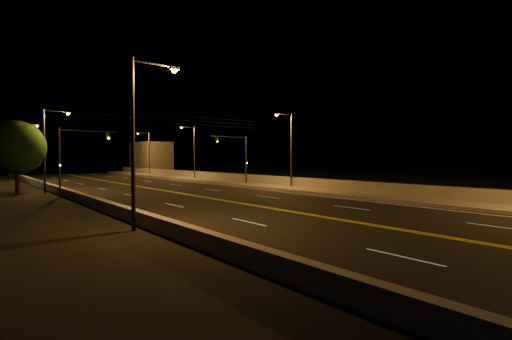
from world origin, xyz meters
TOP-DOWN VIEW (x-y plane):
  - ground at (0.00, 0.00)m, footprint 160.00×160.00m
  - road at (0.00, 20.00)m, footprint 18.00×120.00m
  - sidewalk at (10.80, 20.00)m, footprint 3.60×120.00m
  - curb at (8.93, 20.00)m, footprint 0.14×120.00m
  - parapet_wall at (12.45, 20.00)m, footprint 0.30×120.00m
  - jersey_barrier at (-9.41, 20.00)m, footprint 0.45×120.00m
  - distant_building_right at (16.50, 73.61)m, footprint 6.00×10.00m
  - parapet_rail at (12.45, 20.00)m, footprint 0.06×120.00m
  - lane_markings at (0.00, 19.93)m, footprint 17.32×116.00m
  - streetlight_1 at (11.50, 24.06)m, footprint 2.55×0.28m
  - streetlight_2 at (11.50, 45.68)m, footprint 2.55×0.28m
  - streetlight_3 at (11.50, 63.42)m, footprint 2.55×0.28m
  - streetlight_4 at (-9.90, 12.18)m, footprint 2.55×0.28m
  - streetlight_5 at (-9.90, 36.31)m, footprint 2.55×0.28m
  - streetlight_6 at (-9.90, 55.69)m, footprint 2.55×0.28m
  - traffic_signal_right at (10.01, 31.27)m, footprint 5.11×0.31m
  - traffic_signal_left at (-8.81, 31.27)m, footprint 5.11×0.31m
  - overhead_wires at (0.00, 29.50)m, footprint 22.00×0.03m
  - tree_0 at (-12.45, 37.04)m, footprint 5.24×5.24m

SIDE VIEW (x-z plane):
  - ground at x=0.00m, z-range 0.00..0.00m
  - road at x=0.00m, z-range 0.00..0.02m
  - lane_markings at x=0.00m, z-range 0.02..0.02m
  - curb at x=8.93m, z-range 0.00..0.15m
  - sidewalk at x=10.80m, z-range 0.00..0.30m
  - jersey_barrier at x=-9.41m, z-range 0.00..0.74m
  - parapet_wall at x=12.45m, z-range 0.30..1.30m
  - parapet_rail at x=12.45m, z-range 1.30..1.36m
  - distant_building_right at x=16.50m, z-range 0.00..6.82m
  - traffic_signal_right at x=10.01m, z-range 0.81..6.98m
  - traffic_signal_left at x=-8.81m, z-range 0.81..6.98m
  - tree_0 at x=-12.45m, z-range 0.92..8.02m
  - streetlight_1 at x=11.50m, z-range 0.69..9.01m
  - streetlight_2 at x=11.50m, z-range 0.69..9.01m
  - streetlight_3 at x=11.50m, z-range 0.69..9.01m
  - streetlight_4 at x=-9.90m, z-range 0.69..9.01m
  - streetlight_5 at x=-9.90m, z-range 0.69..9.01m
  - streetlight_6 at x=-9.90m, z-range 0.69..9.01m
  - overhead_wires at x=0.00m, z-range 6.98..7.81m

